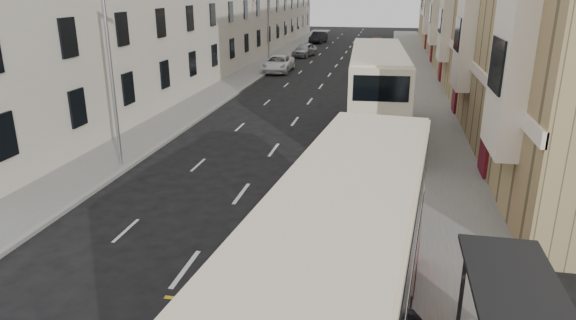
% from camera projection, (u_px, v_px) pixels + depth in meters
% --- Properties ---
extents(pavement_right, '(4.00, 120.00, 0.15)m').
position_uv_depth(pavement_right, '(420.00, 99.00, 38.03)').
color(pavement_right, slate).
rests_on(pavement_right, ground).
extents(pavement_left, '(3.00, 120.00, 0.15)m').
position_uv_depth(pavement_left, '(221.00, 91.00, 40.89)').
color(pavement_left, slate).
rests_on(pavement_left, ground).
extents(kerb_right, '(0.25, 120.00, 0.15)m').
position_uv_depth(kerb_right, '(393.00, 98.00, 38.40)').
color(kerb_right, gray).
rests_on(kerb_right, ground).
extents(kerb_left, '(0.25, 120.00, 0.15)m').
position_uv_depth(kerb_left, '(239.00, 92.00, 40.62)').
color(kerb_left, gray).
rests_on(kerb_left, ground).
extents(road_markings, '(10.00, 110.00, 0.01)m').
position_uv_depth(road_markings, '(335.00, 67.00, 53.45)').
color(road_markings, silver).
rests_on(road_markings, ground).
extents(terrace_left, '(9.18, 79.00, 13.25)m').
position_uv_depth(terrace_left, '(211.00, 1.00, 54.30)').
color(terrace_left, beige).
rests_on(terrace_left, ground).
extents(guard_railing, '(0.06, 6.56, 1.01)m').
position_uv_depth(guard_railing, '(399.00, 236.00, 15.59)').
color(guard_railing, '#BC0912').
rests_on(guard_railing, pavement_right).
extents(street_lamp_near, '(0.93, 0.18, 8.00)m').
position_uv_depth(street_lamp_near, '(112.00, 68.00, 22.50)').
color(street_lamp_near, gray).
rests_on(street_lamp_near, pavement_left).
extents(street_lamp_far, '(0.93, 0.18, 8.00)m').
position_uv_depth(street_lamp_far, '(269.00, 22.00, 50.35)').
color(street_lamp_far, gray).
rests_on(street_lamp_far, pavement_left).
extents(double_decker_front, '(3.77, 11.70, 4.59)m').
position_uv_depth(double_decker_front, '(343.00, 287.00, 10.29)').
color(double_decker_front, beige).
rests_on(double_decker_front, ground).
extents(double_decker_rear, '(3.46, 12.37, 4.88)m').
position_uv_depth(double_decker_rear, '(376.00, 94.00, 27.83)').
color(double_decker_rear, beige).
rests_on(double_decker_rear, ground).
extents(white_van, '(2.72, 5.72, 1.58)m').
position_uv_depth(white_van, '(278.00, 64.00, 50.29)').
color(white_van, white).
rests_on(white_van, ground).
extents(car_silver, '(2.73, 4.90, 1.57)m').
position_uv_depth(car_silver, '(304.00, 50.00, 61.06)').
color(car_silver, '#9FA2A7').
rests_on(car_silver, ground).
extents(car_dark, '(2.26, 5.02, 1.60)m').
position_uv_depth(car_dark, '(318.00, 37.00, 75.75)').
color(car_dark, black).
rests_on(car_dark, ground).
extents(car_red, '(2.43, 5.21, 1.47)m').
position_uv_depth(car_red, '(377.00, 43.00, 69.27)').
color(car_red, '#A91310').
rests_on(car_red, ground).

